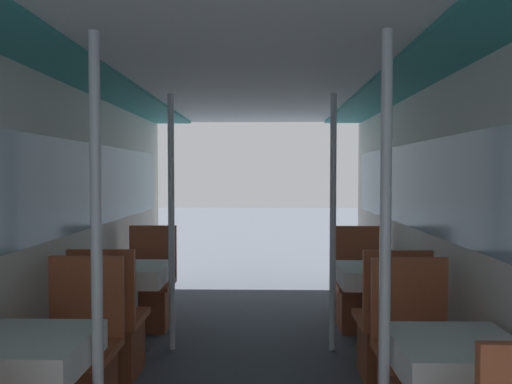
% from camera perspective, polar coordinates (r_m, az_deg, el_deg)
% --- Properties ---
extents(wall_left, '(0.05, 6.79, 2.15)m').
position_cam_1_polar(wall_left, '(3.70, -22.84, -3.71)').
color(wall_left, silver).
rests_on(wall_left, ground_plane).
extents(wall_right, '(0.05, 6.79, 2.15)m').
position_cam_1_polar(wall_right, '(3.61, 21.69, -3.84)').
color(wall_right, silver).
rests_on(wall_right, ground_plane).
extents(ceiling_panel, '(2.77, 6.79, 0.07)m').
position_cam_1_polar(ceiling_panel, '(3.43, -0.90, 13.96)').
color(ceiling_panel, silver).
rests_on(ceiling_panel, wall_left).
extents(dining_table_left_0, '(0.58, 0.58, 0.71)m').
position_cam_1_polar(dining_table_left_0, '(2.73, -24.63, -17.02)').
color(dining_table_left_0, '#4C4C51').
rests_on(dining_table_left_0, ground_plane).
extents(chair_left_far_0, '(0.47, 0.47, 0.97)m').
position_cam_1_polar(chair_left_far_0, '(3.35, -19.86, -19.01)').
color(chair_left_far_0, brown).
rests_on(chair_left_far_0, ground_plane).
extents(support_pole_left_0, '(0.05, 0.05, 2.15)m').
position_cam_1_polar(support_pole_left_0, '(2.49, -17.75, -7.57)').
color(support_pole_left_0, silver).
rests_on(support_pole_left_0, ground_plane).
extents(dining_table_left_1, '(0.58, 0.58, 0.71)m').
position_cam_1_polar(dining_table_left_1, '(4.40, -13.98, -9.55)').
color(dining_table_left_1, '#4C4C51').
rests_on(dining_table_left_1, ground_plane).
extents(chair_left_near_1, '(0.47, 0.47, 0.97)m').
position_cam_1_polar(chair_left_near_1, '(3.93, -16.29, -15.74)').
color(chair_left_near_1, brown).
rests_on(chair_left_near_1, ground_plane).
extents(chair_left_far_1, '(0.47, 0.47, 0.97)m').
position_cam_1_polar(chair_left_far_1, '(5.03, -12.13, -11.72)').
color(chair_left_far_1, brown).
rests_on(chair_left_far_1, ground_plane).
extents(support_pole_left_1, '(0.05, 0.05, 2.15)m').
position_cam_1_polar(support_pole_left_1, '(4.25, -9.65, -3.48)').
color(support_pole_left_1, silver).
rests_on(support_pole_left_1, ground_plane).
extents(dining_table_right_0, '(0.58, 0.58, 0.71)m').
position_cam_1_polar(dining_table_right_0, '(2.64, 21.94, -17.70)').
color(dining_table_right_0, '#4C4C51').
rests_on(dining_table_right_0, ground_plane).
extents(chair_right_far_0, '(0.47, 0.47, 0.97)m').
position_cam_1_polar(chair_right_far_0, '(3.27, 17.97, -19.51)').
color(chair_right_far_0, brown).
rests_on(chair_right_far_0, ground_plane).
extents(support_pole_right_0, '(0.05, 0.05, 2.15)m').
position_cam_1_polar(support_pole_right_0, '(2.42, 14.54, -7.81)').
color(support_pole_right_0, silver).
rests_on(support_pole_right_0, ground_plane).
extents(dining_table_right_1, '(0.58, 0.58, 0.71)m').
position_cam_1_polar(dining_table_right_1, '(4.34, 13.22, -9.70)').
color(dining_table_right_1, '#4C4C51').
rests_on(dining_table_right_1, ground_plane).
extents(chair_right_near_1, '(0.47, 0.47, 0.97)m').
position_cam_1_polar(chair_right_near_1, '(3.86, 15.07, -16.04)').
color(chair_right_near_1, brown).
rests_on(chair_right_near_1, ground_plane).
extents(chair_right_far_1, '(0.47, 0.47, 0.97)m').
position_cam_1_polar(chair_right_far_1, '(4.98, 11.75, -11.86)').
color(chair_right_far_1, brown).
rests_on(chair_right_far_1, ground_plane).
extents(support_pole_right_1, '(0.05, 0.05, 2.15)m').
position_cam_1_polar(support_pole_right_1, '(4.21, 8.78, -3.53)').
color(support_pole_right_1, silver).
rests_on(support_pole_right_1, ground_plane).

